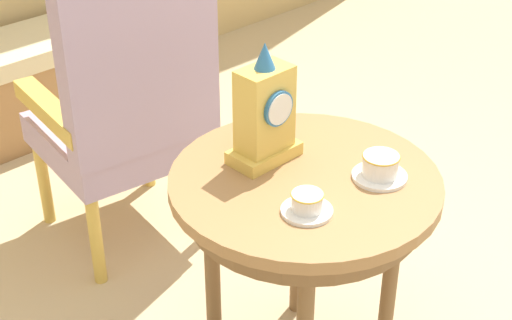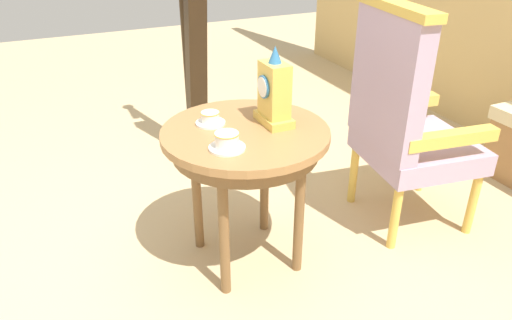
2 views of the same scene
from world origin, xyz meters
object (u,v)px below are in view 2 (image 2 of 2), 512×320
(teacup_right, at_px, (227,142))
(armchair, at_px, (404,117))
(mantel_clock, at_px, (274,93))
(teacup_left, at_px, (210,119))
(side_table, at_px, (245,146))
(harp, at_px, (193,48))

(teacup_right, relative_size, armchair, 0.13)
(mantel_clock, relative_size, armchair, 0.29)
(teacup_left, relative_size, mantel_clock, 0.38)
(side_table, xyz_separation_m, harp, (-1.08, 0.13, 0.15))
(side_table, distance_m, teacup_left, 0.19)
(teacup_left, distance_m, armchair, 0.96)
(mantel_clock, xyz_separation_m, armchair, (0.04, 0.69, -0.21))
(mantel_clock, xyz_separation_m, harp, (-1.07, -0.01, -0.06))
(teacup_left, height_order, harp, harp)
(side_table, bearing_deg, armchair, 88.11)
(side_table, distance_m, mantel_clock, 0.26)
(side_table, distance_m, armchair, 0.83)
(teacup_left, height_order, mantel_clock, mantel_clock)
(mantel_clock, bearing_deg, armchair, 86.75)
(side_table, height_order, mantel_clock, mantel_clock)
(teacup_left, xyz_separation_m, mantel_clock, (0.10, 0.25, 0.11))
(teacup_left, xyz_separation_m, armchair, (0.14, 0.94, -0.10))
(side_table, distance_m, harp, 1.10)
(armchair, bearing_deg, teacup_right, -83.56)
(mantel_clock, height_order, harp, harp)
(teacup_left, bearing_deg, armchair, 81.38)
(side_table, bearing_deg, teacup_left, -135.59)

